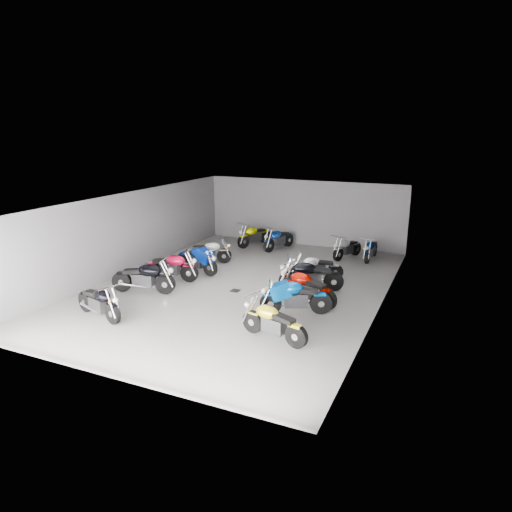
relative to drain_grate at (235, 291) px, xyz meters
The scene contains 20 objects.
ground 0.50m from the drain_grate, 90.00° to the left, with size 14.00×14.00×0.00m, color gray.
wall_back 7.67m from the drain_grate, 90.00° to the left, with size 10.00×0.10×3.20m, color slate.
wall_left 5.27m from the drain_grate, behind, with size 0.10×14.00×3.20m, color slate.
wall_right 5.27m from the drain_grate, ahead, with size 0.10×14.00×3.20m, color slate.
ceiling 3.25m from the drain_grate, 90.00° to the left, with size 10.00×14.00×0.04m, color black.
drain_grate is the anchor object (origin of this frame).
motorcycle_left_a 4.74m from the drain_grate, 125.12° to the right, with size 2.10×0.72×0.94m.
motorcycle_left_c 3.25m from the drain_grate, 152.59° to the right, with size 2.30×0.74×1.03m.
motorcycle_left_d 2.82m from the drain_grate, behind, with size 2.24×0.57×0.99m.
motorcycle_left_e 2.78m from the drain_grate, 150.68° to the left, with size 2.19×0.76×0.98m.
motorcycle_left_f 3.81m from the drain_grate, 134.67° to the left, with size 1.99×0.88×0.92m.
motorcycle_right_b 4.13m from the drain_grate, 48.63° to the right, with size 2.11×0.70×0.94m.
motorcycle_right_c 2.92m from the drain_grate, 22.76° to the right, with size 2.12×1.09×1.00m.
motorcycle_right_d 2.74m from the drain_grate, ahead, with size 2.21×0.84×1.00m.
motorcycle_right_e 2.73m from the drain_grate, 24.76° to the left, with size 2.21×1.01×1.02m.
motorcycle_right_f 3.34m from the drain_grate, 46.61° to the left, with size 1.90×0.97×0.89m.
motorcycle_back_b 6.58m from the drain_grate, 108.50° to the left, with size 0.91×2.10×0.96m.
motorcycle_back_c 6.12m from the drain_grate, 96.83° to the left, with size 0.76×2.10×0.94m.
motorcycle_back_e 6.45m from the drain_grate, 65.76° to the left, with size 0.85×1.90×0.88m.
motorcycle_back_f 7.07m from the drain_grate, 58.71° to the left, with size 0.40×1.98×0.87m.
Camera 1 is at (7.00, -14.25, 5.61)m, focal length 32.00 mm.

